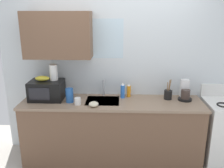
# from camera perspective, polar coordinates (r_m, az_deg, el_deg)

# --- Properties ---
(kitchen_wall_assembly) EXTENTS (3.28, 0.42, 2.50)m
(kitchen_wall_assembly) POSITION_cam_1_polar(r_m,az_deg,el_deg) (3.53, -1.97, 4.60)
(kitchen_wall_assembly) COLOR silver
(kitchen_wall_assembly) RESTS_ON ground
(counter_unit) EXTENTS (2.51, 0.63, 0.90)m
(counter_unit) POSITION_cam_1_polar(r_m,az_deg,el_deg) (3.53, -0.04, -10.82)
(counter_unit) COLOR brown
(counter_unit) RESTS_ON ground
(sink_faucet) EXTENTS (0.03, 0.03, 0.24)m
(sink_faucet) POSITION_cam_1_polar(r_m,az_deg,el_deg) (3.54, -2.00, -0.88)
(sink_faucet) COLOR #B2B5BA
(sink_faucet) RESTS_ON counter_unit
(microwave) EXTENTS (0.46, 0.35, 0.27)m
(microwave) POSITION_cam_1_polar(r_m,az_deg,el_deg) (3.50, -15.18, -1.41)
(microwave) COLOR black
(microwave) RESTS_ON counter_unit
(banana_bunch) EXTENTS (0.20, 0.11, 0.07)m
(banana_bunch) POSITION_cam_1_polar(r_m,az_deg,el_deg) (3.47, -16.16, 1.28)
(banana_bunch) COLOR gold
(banana_bunch) RESTS_ON microwave
(paper_towel_roll) EXTENTS (0.11, 0.11, 0.22)m
(paper_towel_roll) POSITION_cam_1_polar(r_m,az_deg,el_deg) (3.46, -13.65, 2.69)
(paper_towel_roll) COLOR white
(paper_towel_roll) RESTS_ON microwave
(coffee_maker) EXTENTS (0.19, 0.21, 0.28)m
(coffee_maker) POSITION_cam_1_polar(r_m,az_deg,el_deg) (3.53, 16.84, -1.93)
(coffee_maker) COLOR black
(coffee_maker) RESTS_ON counter_unit
(dish_soap_bottle_blue) EXTENTS (0.06, 0.06, 0.22)m
(dish_soap_bottle_blue) POSITION_cam_1_polar(r_m,az_deg,el_deg) (3.45, 2.54, -1.63)
(dish_soap_bottle_blue) COLOR blue
(dish_soap_bottle_blue) RESTS_ON counter_unit
(dish_soap_bottle_orange) EXTENTS (0.06, 0.06, 0.20)m
(dish_soap_bottle_orange) POSITION_cam_1_polar(r_m,az_deg,el_deg) (3.51, 3.99, -1.55)
(dish_soap_bottle_orange) COLOR orange
(dish_soap_bottle_orange) RESTS_ON counter_unit
(cereal_canister) EXTENTS (0.10, 0.10, 0.19)m
(cereal_canister) POSITION_cam_1_polar(r_m,az_deg,el_deg) (3.34, -10.02, -2.65)
(cereal_canister) COLOR #2659A5
(cereal_canister) RESTS_ON counter_unit
(mug_white) EXTENTS (0.08, 0.08, 0.09)m
(mug_white) POSITION_cam_1_polar(r_m,az_deg,el_deg) (3.25, -8.11, -4.05)
(mug_white) COLOR white
(mug_white) RESTS_ON counter_unit
(utensil_crock) EXTENTS (0.11, 0.11, 0.29)m
(utensil_crock) POSITION_cam_1_polar(r_m,az_deg,el_deg) (3.50, 13.10, -2.39)
(utensil_crock) COLOR black
(utensil_crock) RESTS_ON counter_unit
(small_bowl) EXTENTS (0.13, 0.13, 0.06)m
(small_bowl) POSITION_cam_1_polar(r_m,az_deg,el_deg) (3.17, -4.35, -4.77)
(small_bowl) COLOR beige
(small_bowl) RESTS_ON counter_unit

